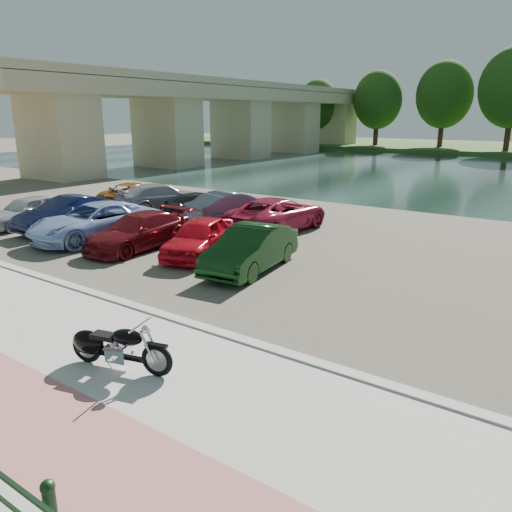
# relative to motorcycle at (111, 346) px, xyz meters

# --- Properties ---
(ground) EXTENTS (200.00, 200.00, 0.00)m
(ground) POSITION_rel_motorcycle_xyz_m (-0.70, 0.51, -0.56)
(ground) COLOR #595447
(ground) RESTS_ON ground
(promenade) EXTENTS (60.00, 6.00, 0.10)m
(promenade) POSITION_rel_motorcycle_xyz_m (-0.70, -0.49, -0.51)
(promenade) COLOR #ABA8A1
(promenade) RESTS_ON ground
(kerb) EXTENTS (60.00, 0.30, 0.14)m
(kerb) POSITION_rel_motorcycle_xyz_m (-0.70, 2.51, -0.49)
(kerb) COLOR #ABA8A1
(kerb) RESTS_ON ground
(parking_lot) EXTENTS (60.00, 18.00, 0.04)m
(parking_lot) POSITION_rel_motorcycle_xyz_m (-0.70, 11.51, -0.54)
(parking_lot) COLOR #474339
(parking_lot) RESTS_ON ground
(river) EXTENTS (120.00, 40.00, 0.00)m
(river) POSITION_rel_motorcycle_xyz_m (-0.70, 40.51, -0.56)
(river) COLOR #172A26
(river) RESTS_ON ground
(bridge) EXTENTS (7.00, 56.00, 8.55)m
(bridge) POSITION_rel_motorcycle_xyz_m (-28.70, 41.53, 4.96)
(bridge) COLOR #C6B689
(bridge) RESTS_ON ground
(motorcycle) EXTENTS (2.28, 0.95, 1.05)m
(motorcycle) POSITION_rel_motorcycle_xyz_m (0.00, 0.00, 0.00)
(motorcycle) COLOR black
(motorcycle) RESTS_ON promenade
(car_0) EXTENTS (1.91, 4.20, 1.40)m
(car_0) POSITION_rel_motorcycle_xyz_m (-14.05, 6.67, 0.18)
(car_0) COLOR #AEB2BB
(car_0) RESTS_ON parking_lot
(car_1) EXTENTS (1.73, 4.59, 1.50)m
(car_1) POSITION_rel_motorcycle_xyz_m (-11.72, 7.16, 0.23)
(car_1) COLOR #13193D
(car_1) RESTS_ON parking_lot
(car_2) EXTENTS (3.15, 5.69, 1.51)m
(car_2) POSITION_rel_motorcycle_xyz_m (-9.28, 6.77, 0.23)
(car_2) COLOR #A0B8E9
(car_2) RESTS_ON parking_lot
(car_3) EXTENTS (2.01, 4.68, 1.34)m
(car_3) POSITION_rel_motorcycle_xyz_m (-6.81, 6.87, 0.15)
(car_3) COLOR maroon
(car_3) RESTS_ON parking_lot
(car_4) EXTENTS (2.78, 4.37, 1.39)m
(car_4) POSITION_rel_motorcycle_xyz_m (-4.22, 7.44, 0.17)
(car_4) COLOR red
(car_4) RESTS_ON parking_lot
(car_5) EXTENTS (2.11, 4.57, 1.45)m
(car_5) POSITION_rel_motorcycle_xyz_m (-1.67, 7.10, 0.20)
(car_5) COLOR black
(car_5) RESTS_ON parking_lot
(car_6) EXTENTS (3.39, 5.18, 1.32)m
(car_6) POSITION_rel_motorcycle_xyz_m (-14.09, 13.14, 0.14)
(car_6) COLOR #AA6527
(car_6) RESTS_ON parking_lot
(car_7) EXTENTS (3.42, 5.43, 1.47)m
(car_7) POSITION_rel_motorcycle_xyz_m (-11.69, 12.84, 0.21)
(car_7) COLOR #9898A0
(car_7) RESTS_ON parking_lot
(car_8) EXTENTS (2.04, 3.87, 1.26)m
(car_8) POSITION_rel_motorcycle_xyz_m (-9.30, 13.17, 0.11)
(car_8) COLOR black
(car_8) RESTS_ON parking_lot
(car_9) EXTENTS (2.95, 4.84, 1.51)m
(car_9) POSITION_rel_motorcycle_xyz_m (-6.71, 12.71, 0.23)
(car_9) COLOR slate
(car_9) RESTS_ON parking_lot
(car_10) EXTENTS (2.73, 5.45, 1.48)m
(car_10) POSITION_rel_motorcycle_xyz_m (-4.12, 12.52, 0.22)
(car_10) COLOR #A81C40
(car_10) RESTS_ON parking_lot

